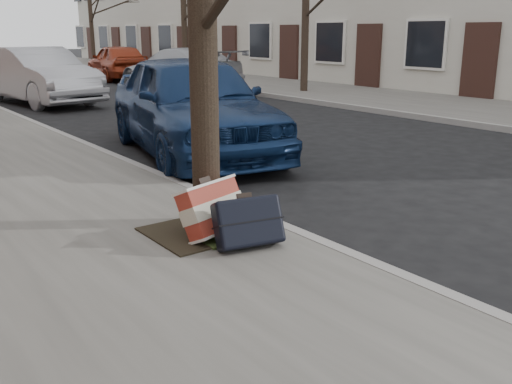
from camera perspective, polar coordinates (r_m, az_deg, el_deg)
ground at (r=5.71m, az=18.40°, el=-4.20°), size 120.00×120.00×0.00m
far_sidewalk at (r=21.87m, az=-2.44°, el=11.03°), size 4.00×70.00×0.12m
dirt_patch at (r=5.18m, az=-5.80°, el=-3.98°), size 0.85×0.85×0.02m
suitcase_red at (r=5.04m, az=-4.34°, el=-1.67°), size 0.71×0.52×0.49m
suitcase_navy at (r=4.75m, az=-0.79°, el=-2.98°), size 0.63×0.45×0.45m
car_near_front at (r=8.97m, az=-6.42°, el=8.71°), size 2.85×4.90×1.57m
car_near_mid at (r=16.39m, az=-20.84°, el=10.82°), size 2.12×4.63×1.47m
car_far_front at (r=18.53m, az=-7.66°, el=12.01°), size 2.44×4.95×1.38m
car_far_back at (r=23.65m, az=-13.70°, el=12.53°), size 2.15×4.29×1.40m
tree_far_a at (r=17.66m, az=5.00°, el=18.37°), size 0.22×0.22×5.13m
tree_far_b at (r=23.51m, az=-7.23°, el=17.30°), size 0.23×0.23×4.84m
tree_far_c at (r=32.33m, az=-16.22°, el=16.72°), size 0.22×0.22×5.21m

